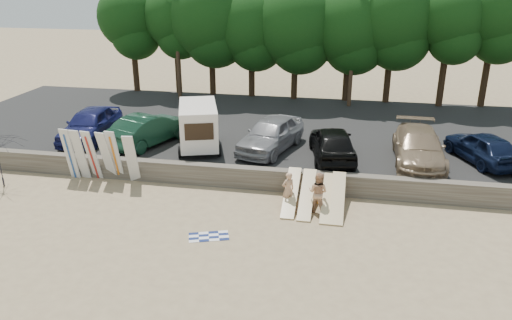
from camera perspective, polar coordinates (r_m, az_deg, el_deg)
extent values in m
plane|color=tan|center=(20.01, 3.93, -7.13)|extent=(120.00, 120.00, 0.00)
cube|color=#6B6356|center=(22.48, 4.91, -2.44)|extent=(44.00, 0.50, 1.00)
cube|color=#282828|center=(29.54, 6.46, 3.01)|extent=(44.00, 14.50, 0.70)
cylinder|color=#382616|center=(39.18, -13.63, 10.37)|extent=(0.44, 0.44, 3.70)
sphere|color=#194213|center=(38.71, -14.10, 15.63)|extent=(4.80, 4.80, 4.80)
cylinder|color=#382616|center=(37.93, -8.89, 10.40)|extent=(0.44, 0.44, 3.75)
sphere|color=#194213|center=(37.44, -9.22, 15.92)|extent=(4.59, 4.59, 4.59)
cylinder|color=#382616|center=(37.15, -5.02, 10.39)|extent=(0.44, 0.44, 3.80)
sphere|color=#194213|center=(36.64, -5.21, 16.10)|extent=(6.17, 6.17, 6.17)
cylinder|color=#382616|center=(36.50, -0.50, 10.01)|extent=(0.44, 0.44, 3.46)
sphere|color=#194213|center=(36.01, -0.51, 15.30)|extent=(5.51, 5.51, 5.51)
cylinder|color=#382616|center=(35.85, 4.42, 9.81)|extent=(0.44, 0.44, 3.55)
sphere|color=#194213|center=(35.34, 4.58, 15.34)|extent=(5.95, 5.95, 5.95)
cylinder|color=#382616|center=(35.82, 10.31, 9.51)|extent=(0.44, 0.44, 3.52)
sphere|color=#194213|center=(35.31, 10.69, 14.98)|extent=(5.70, 5.70, 5.70)
cylinder|color=#382616|center=(35.88, 14.85, 9.47)|extent=(0.44, 0.44, 3.89)
sphere|color=#194213|center=(35.36, 15.43, 15.50)|extent=(5.77, 5.77, 5.77)
cylinder|color=#382616|center=(35.88, 20.52, 8.95)|extent=(0.44, 0.44, 4.02)
sphere|color=#194213|center=(35.35, 21.35, 15.16)|extent=(4.61, 4.61, 4.61)
cylinder|color=#382616|center=(36.83, 24.74, 8.79)|extent=(0.44, 0.44, 4.21)
sphere|color=#194213|center=(36.32, 25.75, 15.11)|extent=(5.04, 5.04, 5.04)
cylinder|color=#473321|center=(35.85, -9.06, 14.03)|extent=(0.26, 0.26, 9.00)
cylinder|color=#473321|center=(33.80, 11.07, 13.49)|extent=(0.26, 0.26, 9.00)
cube|color=white|center=(25.59, -6.60, 4.09)|extent=(2.88, 4.05, 2.01)
cube|color=black|center=(23.78, -6.52, 3.23)|extent=(1.32, 0.46, 0.82)
cylinder|color=black|center=(24.80, -8.66, 0.93)|extent=(0.36, 0.63, 0.60)
cylinder|color=black|center=(24.82, -4.23, 1.13)|extent=(0.36, 0.63, 0.60)
cylinder|color=black|center=(27.05, -8.60, 2.65)|extent=(0.36, 0.63, 0.60)
cylinder|color=black|center=(27.06, -4.53, 2.84)|extent=(0.36, 0.63, 0.60)
imported|color=#171A51|center=(28.46, -18.42, 3.90)|extent=(2.24, 5.13, 1.72)
imported|color=#133624|center=(26.94, -12.15, 3.49)|extent=(3.33, 5.25, 1.63)
imported|color=gray|center=(25.40, 1.71, 2.98)|extent=(3.33, 5.38, 1.71)
imported|color=black|center=(24.47, 8.73, 1.94)|extent=(2.74, 5.08, 1.64)
imported|color=#8C7459|center=(24.95, 18.10, 1.43)|extent=(2.32, 5.54, 1.60)
imported|color=black|center=(26.17, 24.48, 1.35)|extent=(3.37, 4.77, 1.51)
cube|color=silver|center=(25.03, -20.52, 0.67)|extent=(0.56, 0.58, 2.57)
cube|color=silver|center=(24.80, -19.47, 0.60)|extent=(0.56, 0.67, 2.55)
cube|color=silver|center=(24.55, -18.26, 0.52)|extent=(0.60, 0.76, 2.54)
cube|color=silver|center=(24.26, -16.71, 0.44)|extent=(0.62, 0.84, 2.52)
cube|color=silver|center=(24.14, -15.84, 0.47)|extent=(0.56, 0.66, 2.55)
cube|color=silver|center=(23.61, -14.03, 0.10)|extent=(0.62, 0.92, 2.49)
cube|color=#D0B683|center=(21.19, 4.05, -3.69)|extent=(0.56, 2.82, 1.17)
cube|color=#D0B683|center=(21.06, 5.85, -3.90)|extent=(0.56, 2.81, 1.18)
cube|color=#D0B683|center=(20.97, 8.31, -4.29)|extent=(0.56, 2.85, 1.08)
cube|color=#D0B683|center=(20.92, 9.32, -4.25)|extent=(0.56, 2.81, 1.18)
imported|color=tan|center=(20.94, 3.69, -3.41)|extent=(0.68, 0.63, 1.56)
imported|color=tan|center=(20.62, 7.10, -3.69)|extent=(1.01, 0.90, 1.72)
cube|color=green|center=(21.53, 8.65, -4.73)|extent=(0.41, 0.34, 0.32)
cube|color=orange|center=(21.65, 7.40, -4.65)|extent=(0.37, 0.34, 0.22)
plane|color=white|center=(19.07, -5.42, -8.69)|extent=(1.90, 1.90, 0.00)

